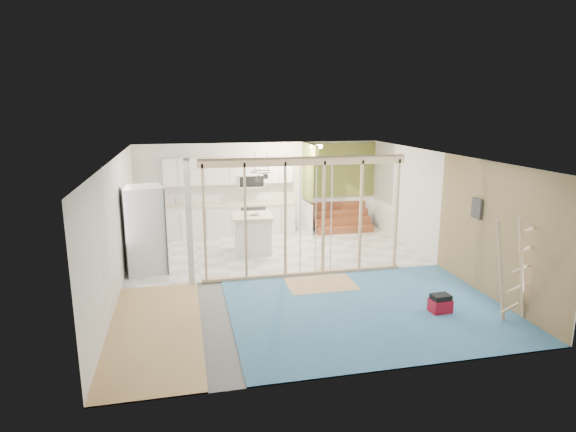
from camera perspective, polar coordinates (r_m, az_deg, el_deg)
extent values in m
cube|color=slate|center=(10.50, 0.31, -7.21)|extent=(7.00, 8.00, 0.01)
cube|color=white|center=(9.91, 0.33, 7.06)|extent=(7.00, 8.00, 0.01)
cube|color=silver|center=(13.98, -3.33, 3.37)|extent=(7.00, 0.01, 2.60)
cube|color=silver|center=(6.45, 8.32, -8.21)|extent=(7.00, 0.01, 2.60)
cube|color=silver|center=(9.97, -19.70, -1.26)|extent=(0.01, 8.00, 2.60)
cube|color=silver|center=(11.40, 17.74, 0.60)|extent=(0.01, 8.00, 2.60)
cube|color=silver|center=(12.35, -1.75, -4.05)|extent=(7.00, 4.00, 0.02)
cube|color=teal|center=(9.00, 9.55, -10.85)|extent=(5.00, 4.00, 0.02)
cube|color=tan|center=(8.44, -15.47, -12.85)|extent=(1.50, 4.00, 0.02)
cube|color=tan|center=(10.06, 3.88, -8.03)|extent=(1.40, 1.00, 0.01)
cube|color=tan|center=(9.99, 2.02, 6.52)|extent=(4.40, 0.09, 0.18)
cube|color=tan|center=(10.55, 1.92, -6.83)|extent=(4.40, 0.09, 0.06)
cube|color=silver|center=(9.88, -11.64, -0.88)|extent=(0.12, 0.14, 2.60)
cube|color=tan|center=(9.89, -9.90, -0.79)|extent=(0.04, 0.09, 2.40)
cube|color=tan|center=(9.96, -5.07, -0.55)|extent=(0.04, 0.09, 2.40)
cube|color=tan|center=(10.10, -0.34, -0.31)|extent=(0.04, 0.09, 2.40)
cube|color=tan|center=(10.30, 4.23, -0.08)|extent=(0.04, 0.09, 2.40)
cube|color=tan|center=(10.57, 8.60, 0.14)|extent=(0.04, 0.09, 2.40)
cube|color=tan|center=(10.90, 12.72, 0.35)|extent=(0.04, 0.09, 2.40)
cylinder|color=silver|center=(10.16, 1.46, -0.70)|extent=(0.02, 0.02, 2.35)
cylinder|color=silver|center=(10.39, 5.14, -0.44)|extent=(0.02, 0.02, 2.35)
cylinder|color=silver|center=(10.27, 3.31, -0.56)|extent=(0.02, 0.02, 2.35)
cube|color=white|center=(13.74, -6.78, -0.52)|extent=(3.60, 0.60, 0.88)
cube|color=beige|center=(13.64, -6.84, 1.38)|extent=(3.66, 0.64, 0.05)
cube|color=white|center=(12.65, -16.68, -2.16)|extent=(0.60, 1.60, 0.88)
cube|color=beige|center=(12.55, -16.82, -0.10)|extent=(0.64, 1.64, 0.05)
cube|color=white|center=(13.61, -6.99, 5.38)|extent=(3.60, 0.34, 0.75)
cube|color=white|center=(13.68, -4.43, 4.21)|extent=(0.72, 0.38, 0.36)
cube|color=black|center=(13.49, -4.32, 4.09)|extent=(0.68, 0.02, 0.30)
cube|color=olive|center=(13.73, 2.33, 5.32)|extent=(0.10, 0.90, 1.60)
cube|color=white|center=(13.98, 2.28, -0.17)|extent=(0.10, 0.90, 0.90)
cube|color=olive|center=(13.00, 3.15, 7.33)|extent=(0.10, 0.50, 0.50)
cube|color=olive|center=(14.45, 6.14, 5.44)|extent=(2.20, 0.04, 1.60)
cube|color=white|center=(14.68, 6.02, 0.40)|extent=(2.20, 0.04, 0.90)
cube|color=brown|center=(14.04, 6.79, -1.67)|extent=(1.70, 0.26, 0.20)
cube|color=brown|center=(14.23, 6.46, -0.63)|extent=(1.70, 0.26, 0.20)
cube|color=brown|center=(14.42, 6.15, 0.38)|extent=(1.70, 0.26, 0.20)
cube|color=brown|center=(14.62, 5.85, 1.36)|extent=(1.70, 0.26, 0.20)
torus|color=black|center=(11.77, -3.17, 5.27)|extent=(0.52, 0.52, 0.02)
cylinder|color=black|center=(11.71, -3.91, 6.46)|extent=(0.01, 0.01, 0.50)
cylinder|color=black|center=(11.76, -2.46, 6.50)|extent=(0.01, 0.01, 0.50)
cylinder|color=#3A3A3F|center=(11.68, -3.56, 4.46)|extent=(0.14, 0.14, 0.14)
cylinder|color=#3A3A3F|center=(11.90, -2.67, 4.73)|extent=(0.12, 0.12, 0.12)
cube|color=#A38358|center=(9.77, 23.47, -1.86)|extent=(0.02, 4.00, 2.60)
cube|color=#3A3A3F|center=(10.14, 21.46, 0.86)|extent=(0.04, 0.30, 0.40)
cylinder|color=#FFEABF|center=(13.15, 3.41, 8.22)|extent=(0.32, 0.32, 0.08)
cube|color=silver|center=(10.96, -16.72, -1.60)|extent=(0.99, 0.96, 1.93)
cube|color=#3A3A3F|center=(10.94, -14.58, -1.51)|extent=(0.18, 0.76, 1.89)
cube|color=white|center=(12.10, -4.25, -2.27)|extent=(0.94, 0.94, 0.90)
cube|color=beige|center=(11.98, -4.29, 0.01)|extent=(1.06, 1.06, 0.05)
imported|color=silver|center=(11.95, -4.01, 0.26)|extent=(0.31, 0.31, 0.06)
imported|color=#9EA1B0|center=(13.56, -13.08, 1.77)|extent=(0.11, 0.11, 0.28)
imported|color=silver|center=(13.75, -4.97, 2.03)|extent=(0.09, 0.09, 0.19)
cube|color=maroon|center=(9.14, 17.59, -10.13)|extent=(0.38, 0.29, 0.25)
cube|color=black|center=(9.07, 17.66, -9.13)|extent=(0.34, 0.25, 0.09)
cube|color=#DCB286|center=(8.78, 23.88, -6.03)|extent=(0.43, 0.15, 1.82)
cube|color=#DCB286|center=(9.02, 25.95, -5.74)|extent=(0.43, 0.15, 1.82)
cube|color=#DCB286|center=(9.15, 24.79, -9.87)|extent=(0.43, 0.15, 0.12)
cube|color=#DCB286|center=(9.08, 25.37, -7.75)|extent=(0.43, 0.15, 0.12)
cube|color=#DCB286|center=(9.01, 25.95, -5.59)|extent=(0.43, 0.15, 0.12)
cube|color=#DCB286|center=(8.96, 26.54, -3.41)|extent=(0.43, 0.15, 0.12)
cube|color=#DCB286|center=(8.92, 27.13, -1.20)|extent=(0.43, 0.15, 0.12)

